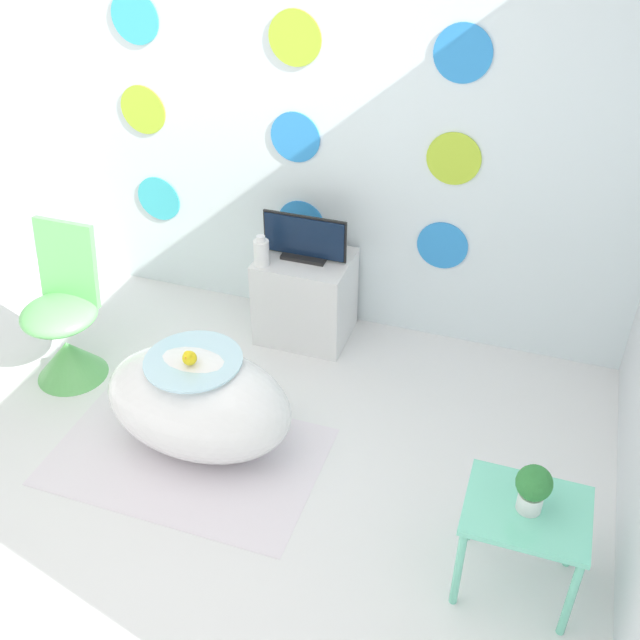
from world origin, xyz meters
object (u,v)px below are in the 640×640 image
at_px(vase, 261,252).
at_px(potted_plant_left, 533,487).
at_px(chair, 66,334).
at_px(tv, 305,240).
at_px(bathtub, 198,402).

bearing_deg(vase, potted_plant_left, -37.56).
xyz_separation_m(chair, potted_plant_left, (2.43, -0.58, 0.29)).
distance_m(chair, vase, 1.12).
height_order(tv, potted_plant_left, tv).
height_order(tv, vase, tv).
relative_size(bathtub, tv, 1.93).
relative_size(vase, potted_plant_left, 0.85).
bearing_deg(potted_plant_left, chair, 166.68).
xyz_separation_m(tv, vase, (-0.20, -0.14, -0.03)).
distance_m(bathtub, potted_plant_left, 1.57).
bearing_deg(vase, tv, 35.23).
height_order(bathtub, tv, tv).
distance_m(chair, tv, 1.36).
bearing_deg(bathtub, chair, 163.41).
bearing_deg(chair, tv, 35.12).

